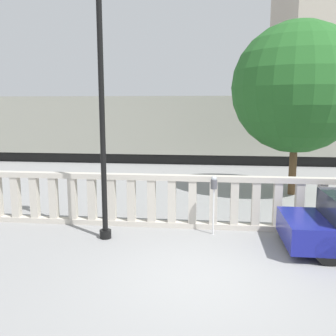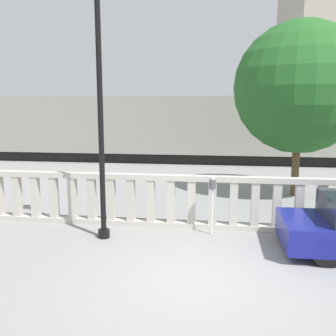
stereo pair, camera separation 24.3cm
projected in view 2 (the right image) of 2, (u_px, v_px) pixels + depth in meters
ground_plane at (194, 278)px, 6.88m from camera, size 160.00×160.00×0.00m
balustrade at (202, 202)px, 9.56m from camera, size 15.10×0.24×1.38m
lamppost at (99, 64)px, 8.33m from camera, size 0.44×0.44×6.14m
parking_meter at (212, 188)px, 9.01m from camera, size 0.16×0.16×1.47m
train_near at (188, 128)px, 21.00m from camera, size 25.50×2.88×4.23m
train_far at (268, 121)px, 33.09m from camera, size 28.64×2.86×4.07m
tree_left at (300, 88)px, 12.70m from camera, size 4.47×4.47×5.97m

